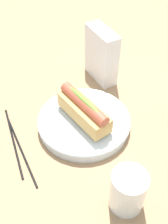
{
  "coord_description": "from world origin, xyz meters",
  "views": [
    {
      "loc": [
        0.47,
        -0.17,
        0.53
      ],
      "look_at": [
        0.03,
        -0.01,
        0.05
      ],
      "focal_mm": 46.13,
      "sensor_mm": 36.0,
      "label": 1
    }
  ],
  "objects_px": {
    "hotdog_front": "(84,110)",
    "chopstick_far": "(13,141)",
    "napkin_box": "(101,55)",
    "serving_bowl": "(84,122)",
    "water_glass": "(125,193)",
    "chopstick_near": "(21,149)"
  },
  "relations": [
    {
      "from": "hotdog_front",
      "to": "napkin_box",
      "type": "relative_size",
      "value": 1.05
    },
    {
      "from": "chopstick_near",
      "to": "chopstick_far",
      "type": "height_order",
      "value": "same"
    },
    {
      "from": "hotdog_front",
      "to": "chopstick_near",
      "type": "bearing_deg",
      "value": -82.9
    },
    {
      "from": "serving_bowl",
      "to": "napkin_box",
      "type": "bearing_deg",
      "value": 146.41
    },
    {
      "from": "hotdog_front",
      "to": "water_glass",
      "type": "height_order",
      "value": "hotdog_front"
    },
    {
      "from": "serving_bowl",
      "to": "water_glass",
      "type": "height_order",
      "value": "water_glass"
    },
    {
      "from": "hotdog_front",
      "to": "chopstick_far",
      "type": "distance_m",
      "value": 0.18
    },
    {
      "from": "serving_bowl",
      "to": "chopstick_near",
      "type": "xyz_separation_m",
      "value": [
        0.02,
        -0.16,
        -0.01
      ]
    },
    {
      "from": "serving_bowl",
      "to": "hotdog_front",
      "type": "xyz_separation_m",
      "value": [
        -0.0,
        0.0,
        0.04
      ]
    },
    {
      "from": "serving_bowl",
      "to": "water_glass",
      "type": "distance_m",
      "value": 0.22
    },
    {
      "from": "chopstick_far",
      "to": "hotdog_front",
      "type": "bearing_deg",
      "value": 86.34
    },
    {
      "from": "water_glass",
      "to": "chopstick_far",
      "type": "distance_m",
      "value": 0.29
    },
    {
      "from": "hotdog_front",
      "to": "chopstick_near",
      "type": "distance_m",
      "value": 0.17
    },
    {
      "from": "chopstick_near",
      "to": "hotdog_front",
      "type": "bearing_deg",
      "value": 90.59
    },
    {
      "from": "serving_bowl",
      "to": "hotdog_front",
      "type": "relative_size",
      "value": 1.43
    },
    {
      "from": "serving_bowl",
      "to": "water_glass",
      "type": "bearing_deg",
      "value": 0.85
    },
    {
      "from": "chopstick_far",
      "to": "serving_bowl",
      "type": "bearing_deg",
      "value": 86.34
    },
    {
      "from": "serving_bowl",
      "to": "hotdog_front",
      "type": "bearing_deg",
      "value": 180.0
    },
    {
      "from": "serving_bowl",
      "to": "water_glass",
      "type": "relative_size",
      "value": 2.5
    },
    {
      "from": "hotdog_front",
      "to": "chopstick_far",
      "type": "xyz_separation_m",
      "value": [
        -0.01,
        -0.17,
        -0.05
      ]
    },
    {
      "from": "napkin_box",
      "to": "chopstick_near",
      "type": "height_order",
      "value": "napkin_box"
    },
    {
      "from": "hotdog_front",
      "to": "water_glass",
      "type": "relative_size",
      "value": 1.76
    }
  ]
}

